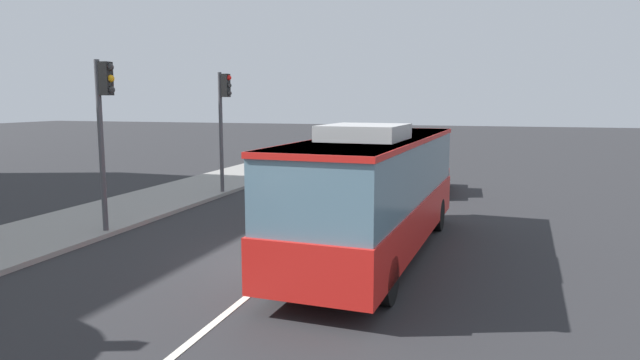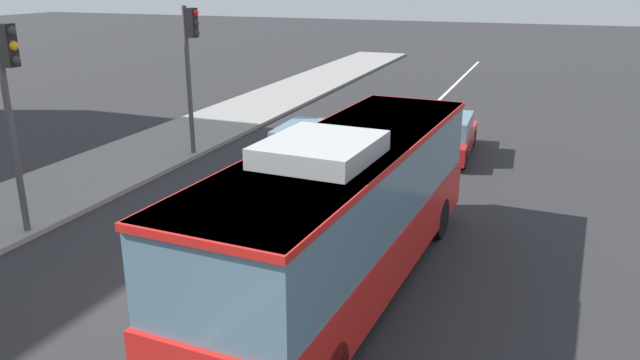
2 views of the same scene
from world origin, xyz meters
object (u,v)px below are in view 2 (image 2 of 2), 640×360
transit_bus (345,207)px  traffic_light_near_corner (191,56)px  traffic_light_mid_block (11,93)px  sedan_silver (305,149)px  sedan_red (446,136)px

transit_bus → traffic_light_near_corner: traffic_light_near_corner is taller
traffic_light_mid_block → traffic_light_near_corner: bearing=86.2°
transit_bus → sedan_silver: (7.35, 3.87, -1.09)m
sedan_red → traffic_light_near_corner: 9.31m
sedan_silver → traffic_light_mid_block: size_ratio=0.88×
sedan_red → sedan_silver: size_ratio=1.00×
sedan_silver → traffic_light_near_corner: bearing=-92.3°
sedan_red → traffic_light_near_corner: size_ratio=0.88×
transit_bus → traffic_light_near_corner: size_ratio=1.95×
transit_bus → sedan_red: bearing=2.4°
transit_bus → sedan_red: (10.75, -0.18, -1.09)m
traffic_light_mid_block → transit_bus: bearing=-2.2°
sedan_silver → traffic_light_near_corner: size_ratio=0.88×
sedan_red → traffic_light_mid_block: 13.98m
sedan_silver → traffic_light_mid_block: 9.07m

